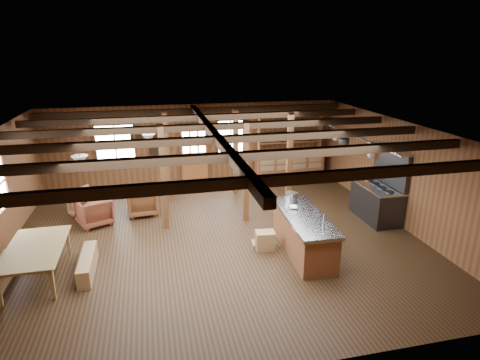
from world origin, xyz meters
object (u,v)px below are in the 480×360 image
object	(u,v)px
commercial_range	(379,197)
armchair_b	(142,202)
dining_table	(39,262)
armchair_c	(89,202)
armchair_a	(94,211)
kitchen_island	(303,233)

from	to	relation	value
commercial_range	armchair_b	xyz separation A→B (m)	(-6.46, 1.80, -0.28)
dining_table	armchair_c	size ratio (longest dim) A/B	2.37
dining_table	armchair_b	world-z (taller)	armchair_b
dining_table	armchair_a	world-z (taller)	armchair_a
kitchen_island	armchair_c	xyz separation A→B (m)	(-5.19, 3.47, -0.09)
dining_table	armchair_b	xyz separation A→B (m)	(2.08, 3.00, 0.03)
commercial_range	armchair_a	world-z (taller)	commercial_range
kitchen_island	dining_table	size ratio (longest dim) A/B	1.26
dining_table	armchair_b	distance (m)	3.65
commercial_range	armchair_a	size ratio (longest dim) A/B	2.43
armchair_b	armchair_c	distance (m)	1.52
armchair_a	commercial_range	bearing A→B (deg)	145.28
commercial_range	armchair_b	distance (m)	6.72
kitchen_island	armchair_b	size ratio (longest dim) A/B	3.04
kitchen_island	armchair_c	world-z (taller)	kitchen_island
armchair_a	dining_table	bearing A→B (deg)	47.70
kitchen_island	armchair_c	size ratio (longest dim) A/B	2.98
kitchen_island	armchair_a	distance (m)	5.67
commercial_range	dining_table	size ratio (longest dim) A/B	1.02
kitchen_island	armchair_a	world-z (taller)	kitchen_island
commercial_range	armchair_c	distance (m)	8.23
kitchen_island	dining_table	bearing A→B (deg)	-179.41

